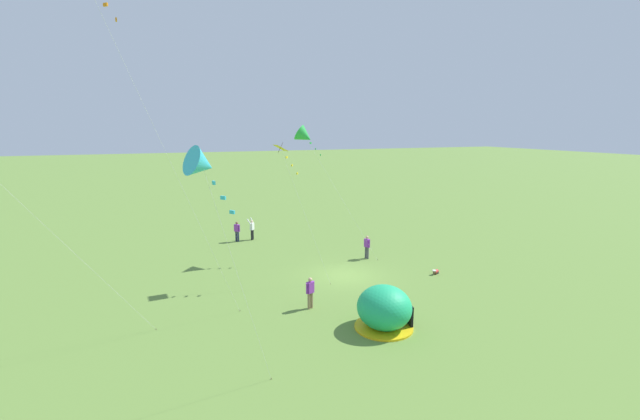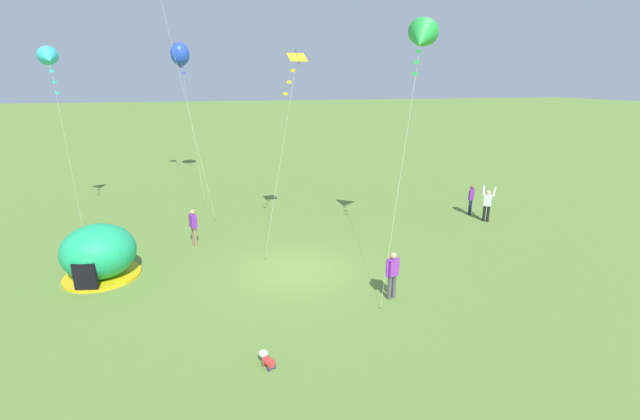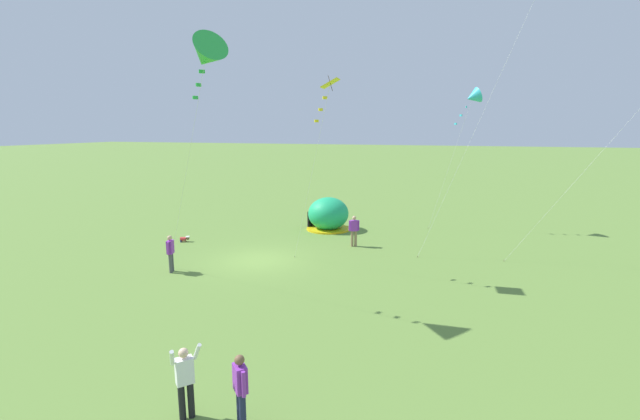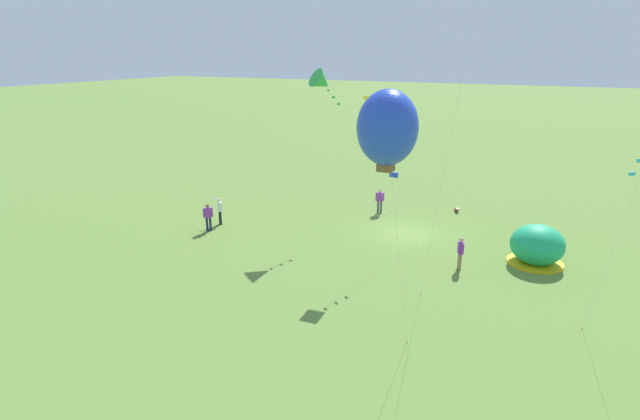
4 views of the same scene
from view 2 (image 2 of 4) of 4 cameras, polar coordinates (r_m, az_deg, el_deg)
The scene contains 11 objects.
ground_plane at distance 17.30m, azimuth -3.23°, elevation -8.13°, with size 300.00×300.00×0.00m, color olive.
popup_tent at distance 18.48m, azimuth -27.40°, elevation -5.09°, with size 2.81×2.81×2.10m.
toddler_crawling at distance 12.15m, azimuth -7.07°, elevation -19.22°, with size 0.40×0.55×0.32m.
person_with_toddler at distance 25.52m, azimuth 19.50°, elevation 1.51°, with size 0.45×0.44×1.72m.
person_near_tent at distance 24.55m, azimuth 21.41°, elevation 0.81°, with size 0.71×0.69×1.89m.
person_watching_sky at distance 20.34m, azimuth -16.52°, elevation -2.01°, with size 0.37×0.55×1.72m.
person_center_field at distance 15.07m, azimuth 9.63°, elevation -8.28°, with size 0.57×0.35×1.72m.
kite_blue at distance 33.42m, azimuth -18.18°, elevation 19.15°, with size 1.64×7.01×9.89m.
kite_yellow at distance 19.58m, azimuth -3.37°, elevation 18.64°, with size 2.49×2.85×8.62m.
kite_cyan at distance 26.30m, azimuth -32.43°, elevation 16.68°, with size 1.53×2.94×8.96m.
kite_green at distance 18.31m, azimuth 13.35°, elevation 21.37°, with size 4.08×5.42×9.66m.
Camera 2 is at (-3.00, -15.39, 7.32)m, focal length 24.00 mm.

